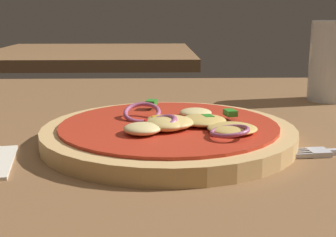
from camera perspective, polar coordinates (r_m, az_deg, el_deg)
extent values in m
cube|color=brown|center=(0.49, -6.98, -4.27)|extent=(1.41, 0.87, 0.04)
cylinder|color=tan|center=(0.46, 0.08, -1.99)|extent=(0.25, 0.25, 0.02)
cylinder|color=red|center=(0.46, 0.08, -0.81)|extent=(0.22, 0.22, 0.00)
ellipsoid|color=#E5BC60|center=(0.46, -0.76, -0.15)|extent=(0.03, 0.03, 0.01)
ellipsoid|color=#EFCC72|center=(0.43, -0.25, -0.74)|extent=(0.04, 0.04, 0.01)
ellipsoid|color=#F4DB8E|center=(0.42, -3.24, -1.27)|extent=(0.03, 0.03, 0.01)
ellipsoid|color=#F4DB8E|center=(0.49, 3.46, 0.75)|extent=(0.03, 0.03, 0.01)
ellipsoid|color=#EFCC72|center=(0.44, 0.18, -0.48)|extent=(0.05, 0.05, 0.01)
ellipsoid|color=#E5BC60|center=(0.45, 4.42, -0.23)|extent=(0.05, 0.05, 0.01)
ellipsoid|color=#E5BC60|center=(0.43, 8.03, -1.21)|extent=(0.05, 0.05, 0.01)
torus|color=#B25984|center=(0.41, 7.72, -1.56)|extent=(0.04, 0.04, 0.01)
torus|color=#B25984|center=(0.43, -0.73, -0.55)|extent=(0.04, 0.04, 0.01)
torus|color=#B25984|center=(0.48, -3.26, 0.70)|extent=(0.04, 0.04, 0.02)
cube|color=#2D8C28|center=(0.47, 7.79, 0.72)|extent=(0.01, 0.02, 0.01)
cube|color=orange|center=(0.44, -1.11, -0.12)|extent=(0.02, 0.02, 0.01)
cube|color=red|center=(0.44, -2.21, -0.43)|extent=(0.01, 0.01, 0.00)
cube|color=#2D8C28|center=(0.46, 4.99, 0.09)|extent=(0.01, 0.01, 0.01)
cube|color=#2D8C28|center=(0.52, -2.08, 1.98)|extent=(0.01, 0.02, 0.01)
cube|color=silver|center=(0.44, 18.29, -4.04)|extent=(0.02, 0.02, 0.01)
cube|color=silver|center=(0.44, 14.98, -3.90)|extent=(0.03, 0.00, 0.00)
cube|color=silver|center=(0.44, 15.25, -4.11)|extent=(0.03, 0.00, 0.00)
cube|color=silver|center=(0.43, 15.53, -4.33)|extent=(0.03, 0.00, 0.00)
cube|color=silver|center=(0.43, 15.81, -4.55)|extent=(0.03, 0.00, 0.00)
cylinder|color=silver|center=(0.71, 19.80, 6.75)|extent=(0.06, 0.06, 0.12)
cylinder|color=#9E510F|center=(0.72, 19.72, 5.74)|extent=(0.06, 0.06, 0.09)
cube|color=brown|center=(1.61, -9.49, 7.79)|extent=(0.69, 0.66, 0.04)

